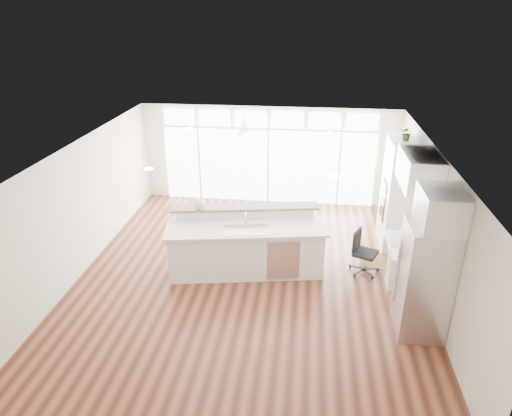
# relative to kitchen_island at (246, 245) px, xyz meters

# --- Properties ---
(floor) EXTENTS (7.00, 8.00, 0.02)m
(floor) POSITION_rel_kitchen_island_xyz_m (0.09, -0.11, -0.66)
(floor) COLOR #462015
(floor) RESTS_ON ground
(ceiling) EXTENTS (7.00, 8.00, 0.02)m
(ceiling) POSITION_rel_kitchen_island_xyz_m (0.09, -0.11, 2.05)
(ceiling) COLOR white
(ceiling) RESTS_ON wall_back
(wall_back) EXTENTS (7.00, 0.04, 2.70)m
(wall_back) POSITION_rel_kitchen_island_xyz_m (0.09, 3.89, 0.70)
(wall_back) COLOR beige
(wall_back) RESTS_ON floor
(wall_front) EXTENTS (7.00, 0.04, 2.70)m
(wall_front) POSITION_rel_kitchen_island_xyz_m (0.09, -4.11, 0.70)
(wall_front) COLOR beige
(wall_front) RESTS_ON floor
(wall_left) EXTENTS (0.04, 8.00, 2.70)m
(wall_left) POSITION_rel_kitchen_island_xyz_m (-3.41, -0.11, 0.70)
(wall_left) COLOR beige
(wall_left) RESTS_ON floor
(wall_right) EXTENTS (0.04, 8.00, 2.70)m
(wall_right) POSITION_rel_kitchen_island_xyz_m (3.59, -0.11, 0.70)
(wall_right) COLOR beige
(wall_right) RESTS_ON floor
(glass_wall) EXTENTS (5.80, 0.06, 2.08)m
(glass_wall) POSITION_rel_kitchen_island_xyz_m (0.09, 3.83, 0.40)
(glass_wall) COLOR white
(glass_wall) RESTS_ON wall_back
(transom_row) EXTENTS (5.90, 0.06, 0.40)m
(transom_row) POSITION_rel_kitchen_island_xyz_m (0.09, 3.83, 1.73)
(transom_row) COLOR white
(transom_row) RESTS_ON wall_back
(desk_window) EXTENTS (0.04, 0.85, 0.85)m
(desk_window) POSITION_rel_kitchen_island_xyz_m (3.55, 0.19, 0.90)
(desk_window) COLOR white
(desk_window) RESTS_ON wall_right
(ceiling_fan) EXTENTS (1.16, 1.16, 0.32)m
(ceiling_fan) POSITION_rel_kitchen_island_xyz_m (-0.41, 2.69, 1.83)
(ceiling_fan) COLOR white
(ceiling_fan) RESTS_ON ceiling
(recessed_lights) EXTENTS (3.40, 3.00, 0.02)m
(recessed_lights) POSITION_rel_kitchen_island_xyz_m (0.09, 0.09, 2.03)
(recessed_lights) COLOR white
(recessed_lights) RESTS_ON ceiling
(oven_cabinet) EXTENTS (0.64, 1.20, 2.50)m
(oven_cabinet) POSITION_rel_kitchen_island_xyz_m (3.26, 1.69, 0.60)
(oven_cabinet) COLOR white
(oven_cabinet) RESTS_ON floor
(desk_nook) EXTENTS (0.72, 1.30, 0.76)m
(desk_nook) POSITION_rel_kitchen_island_xyz_m (3.22, 0.19, -0.27)
(desk_nook) COLOR white
(desk_nook) RESTS_ON floor
(upper_cabinets) EXTENTS (0.64, 1.30, 0.64)m
(upper_cabinets) POSITION_rel_kitchen_island_xyz_m (3.26, 0.19, 1.70)
(upper_cabinets) COLOR white
(upper_cabinets) RESTS_ON wall_right
(refrigerator) EXTENTS (0.76, 0.90, 2.00)m
(refrigerator) POSITION_rel_kitchen_island_xyz_m (3.20, -1.46, 0.35)
(refrigerator) COLOR silver
(refrigerator) RESTS_ON floor
(fridge_cabinet) EXTENTS (0.64, 0.90, 0.60)m
(fridge_cabinet) POSITION_rel_kitchen_island_xyz_m (3.26, -1.46, 1.65)
(fridge_cabinet) COLOR white
(fridge_cabinet) RESTS_ON wall_right
(framed_photos) EXTENTS (0.06, 0.22, 0.80)m
(framed_photos) POSITION_rel_kitchen_island_xyz_m (3.55, 0.81, 0.75)
(framed_photos) COLOR black
(framed_photos) RESTS_ON wall_right
(kitchen_island) EXTENTS (3.42, 1.77, 1.29)m
(kitchen_island) POSITION_rel_kitchen_island_xyz_m (0.00, 0.00, 0.00)
(kitchen_island) COLOR white
(kitchen_island) RESTS_ON floor
(rug) EXTENTS (1.11, 0.90, 0.01)m
(rug) POSITION_rel_kitchen_island_xyz_m (2.94, 0.76, -0.64)
(rug) COLOR #3E2913
(rug) RESTS_ON floor
(office_chair) EXTENTS (0.63, 0.61, 0.93)m
(office_chair) POSITION_rel_kitchen_island_xyz_m (2.46, 0.28, -0.18)
(office_chair) COLOR black
(office_chair) RESTS_ON floor
(fishbowl) EXTENTS (0.25, 0.25, 0.24)m
(fishbowl) POSITION_rel_kitchen_island_xyz_m (-1.00, 0.23, 0.77)
(fishbowl) COLOR silver
(fishbowl) RESTS_ON kitchen_island
(monitor) EXTENTS (0.10, 0.46, 0.38)m
(monitor) POSITION_rel_kitchen_island_xyz_m (3.14, 0.19, 0.31)
(monitor) COLOR black
(monitor) RESTS_ON desk_nook
(keyboard) EXTENTS (0.13, 0.31, 0.02)m
(keyboard) POSITION_rel_kitchen_island_xyz_m (2.97, 0.19, 0.12)
(keyboard) COLOR silver
(keyboard) RESTS_ON desk_nook
(potted_plant) EXTENTS (0.32, 0.34, 0.24)m
(potted_plant) POSITION_rel_kitchen_island_xyz_m (3.26, 1.69, 1.97)
(potted_plant) COLOR #2D5926
(potted_plant) RESTS_ON oven_cabinet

